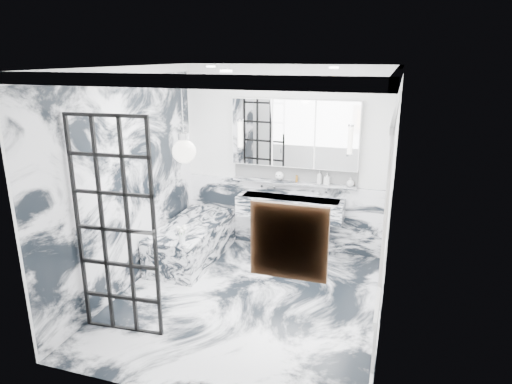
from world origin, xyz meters
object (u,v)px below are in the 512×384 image
(bathtub, at_px, (192,241))
(crittall_door, at_px, (116,230))
(trough_sink, at_px, (290,207))
(mirror_cabinet, at_px, (295,133))

(bathtub, bearing_deg, crittall_door, -87.79)
(crittall_door, bearing_deg, bathtub, 88.14)
(trough_sink, bearing_deg, bathtub, -153.52)
(mirror_cabinet, distance_m, bathtub, 2.20)
(crittall_door, height_order, bathtub, crittall_door)
(mirror_cabinet, bearing_deg, bathtub, -147.94)
(crittall_door, height_order, trough_sink, crittall_door)
(bathtub, bearing_deg, trough_sink, 26.48)
(mirror_cabinet, relative_size, bathtub, 1.15)
(trough_sink, xyz_separation_m, bathtub, (-1.33, -0.66, -0.45))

